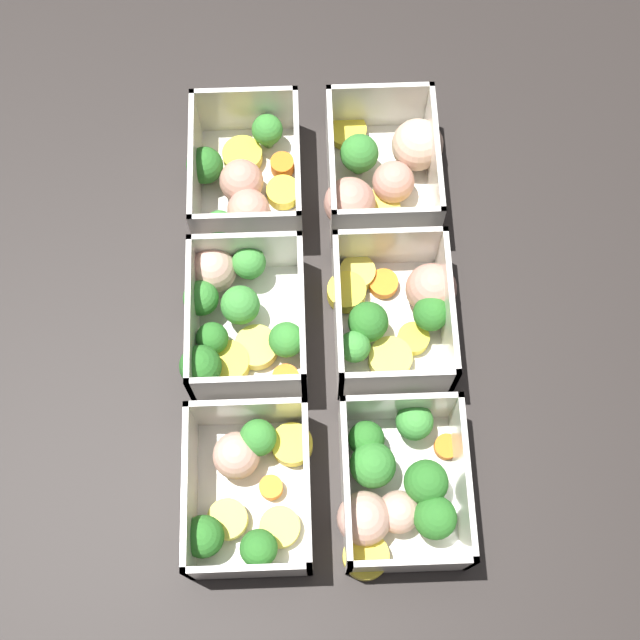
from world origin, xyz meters
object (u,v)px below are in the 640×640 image
container_far_center (236,317)px  container_far_right (244,179)px  container_near_left (396,489)px  container_near_right (382,172)px  container_near_center (395,312)px  container_far_left (247,490)px

container_far_center → container_far_right: size_ratio=1.06×
container_near_left → container_near_right: (0.31, -0.01, -0.00)m
container_far_center → container_far_right: same height
container_near_center → container_near_right: (0.14, 0.00, 0.00)m
container_near_left → container_far_center: (0.16, 0.14, -0.00)m
container_near_center → container_far_center: same height
container_near_center → container_far_left: size_ratio=1.03×
container_near_left → container_far_right: size_ratio=1.07×
container_near_right → container_near_center: bearing=-178.6°
container_near_right → container_far_right: size_ratio=1.11×
container_near_left → container_far_center: size_ratio=1.01×
container_far_left → container_far_right: 0.30m
container_near_left → container_far_left: bearing=88.3°
container_near_center → container_near_right: 0.15m
container_near_left → container_near_right: bearing=-1.2°
container_far_center → container_near_right: bearing=-44.3°
container_near_center → container_far_right: same height
container_near_left → container_far_right: bearing=22.8°
container_far_left → container_far_center: size_ratio=0.92×
container_near_left → container_far_left: (0.00, 0.13, -0.00)m
container_near_center → container_near_right: size_ratio=0.90×
container_near_center → container_far_center: (-0.00, 0.15, 0.00)m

